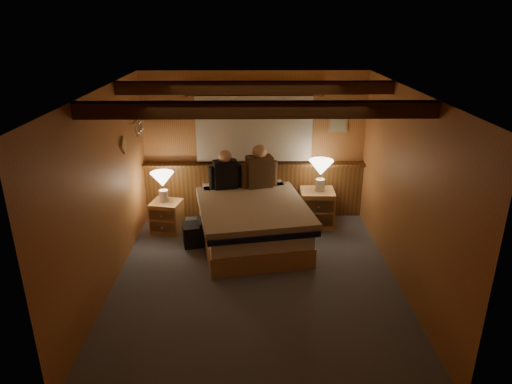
{
  "coord_description": "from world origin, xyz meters",
  "views": [
    {
      "loc": [
        -0.07,
        -5.1,
        3.17
      ],
      "look_at": [
        0.01,
        0.4,
        1.05
      ],
      "focal_mm": 32.0,
      "sensor_mm": 36.0,
      "label": 1
    }
  ],
  "objects_px": {
    "lamp_left": "(162,181)",
    "duffel_bag": "(201,233)",
    "person_right": "(259,169)",
    "nightstand_left": "(167,216)",
    "nightstand_right": "(317,208)",
    "person_left": "(225,172)",
    "bed": "(252,222)",
    "lamp_right": "(321,170)"
  },
  "relations": [
    {
      "from": "nightstand_left",
      "to": "person_left",
      "type": "relative_size",
      "value": 0.81
    },
    {
      "from": "lamp_left",
      "to": "person_right",
      "type": "distance_m",
      "value": 1.51
    },
    {
      "from": "nightstand_right",
      "to": "nightstand_left",
      "type": "bearing_deg",
      "value": -173.46
    },
    {
      "from": "bed",
      "to": "person_right",
      "type": "xyz_separation_m",
      "value": [
        0.12,
        0.64,
        0.6
      ]
    },
    {
      "from": "lamp_left",
      "to": "lamp_right",
      "type": "relative_size",
      "value": 0.93
    },
    {
      "from": "nightstand_left",
      "to": "person_right",
      "type": "relative_size",
      "value": 0.73
    },
    {
      "from": "duffel_bag",
      "to": "lamp_right",
      "type": "bearing_deg",
      "value": 7.09
    },
    {
      "from": "nightstand_right",
      "to": "lamp_left",
      "type": "relative_size",
      "value": 1.26
    },
    {
      "from": "nightstand_left",
      "to": "person_right",
      "type": "height_order",
      "value": "person_right"
    },
    {
      "from": "bed",
      "to": "person_left",
      "type": "xyz_separation_m",
      "value": [
        -0.41,
        0.6,
        0.57
      ]
    },
    {
      "from": "nightstand_right",
      "to": "person_right",
      "type": "relative_size",
      "value": 0.83
    },
    {
      "from": "duffel_bag",
      "to": "person_left",
      "type": "bearing_deg",
      "value": 48.44
    },
    {
      "from": "nightstand_right",
      "to": "person_right",
      "type": "bearing_deg",
      "value": -179.35
    },
    {
      "from": "person_right",
      "to": "duffel_bag",
      "type": "relative_size",
      "value": 1.19
    },
    {
      "from": "bed",
      "to": "lamp_left",
      "type": "distance_m",
      "value": 1.52
    },
    {
      "from": "lamp_left",
      "to": "duffel_bag",
      "type": "xyz_separation_m",
      "value": [
        0.62,
        -0.49,
        -0.65
      ]
    },
    {
      "from": "lamp_left",
      "to": "lamp_right",
      "type": "height_order",
      "value": "lamp_right"
    },
    {
      "from": "nightstand_right",
      "to": "person_left",
      "type": "xyz_separation_m",
      "value": [
        -1.45,
        -0.03,
        0.61
      ]
    },
    {
      "from": "person_right",
      "to": "nightstand_right",
      "type": "bearing_deg",
      "value": -15.95
    },
    {
      "from": "nightstand_right",
      "to": "duffel_bag",
      "type": "distance_m",
      "value": 1.92
    },
    {
      "from": "lamp_left",
      "to": "duffel_bag",
      "type": "height_order",
      "value": "lamp_left"
    },
    {
      "from": "lamp_left",
      "to": "lamp_right",
      "type": "xyz_separation_m",
      "value": [
        2.45,
        0.16,
        0.12
      ]
    },
    {
      "from": "bed",
      "to": "lamp_left",
      "type": "height_order",
      "value": "lamp_left"
    },
    {
      "from": "person_left",
      "to": "duffel_bag",
      "type": "relative_size",
      "value": 1.07
    },
    {
      "from": "person_right",
      "to": "duffel_bag",
      "type": "height_order",
      "value": "person_right"
    },
    {
      "from": "lamp_right",
      "to": "person_right",
      "type": "distance_m",
      "value": 0.96
    },
    {
      "from": "nightstand_left",
      "to": "person_right",
      "type": "xyz_separation_m",
      "value": [
        1.46,
        0.22,
        0.7
      ]
    },
    {
      "from": "duffel_bag",
      "to": "nightstand_left",
      "type": "bearing_deg",
      "value": 129.86
    },
    {
      "from": "nightstand_right",
      "to": "duffel_bag",
      "type": "height_order",
      "value": "nightstand_right"
    },
    {
      "from": "lamp_right",
      "to": "duffel_bag",
      "type": "distance_m",
      "value": 2.1
    },
    {
      "from": "nightstand_left",
      "to": "lamp_right",
      "type": "relative_size",
      "value": 1.03
    },
    {
      "from": "nightstand_left",
      "to": "duffel_bag",
      "type": "distance_m",
      "value": 0.74
    },
    {
      "from": "person_right",
      "to": "nightstand_left",
      "type": "bearing_deg",
      "value": 173.63
    },
    {
      "from": "nightstand_left",
      "to": "person_right",
      "type": "distance_m",
      "value": 1.63
    },
    {
      "from": "bed",
      "to": "duffel_bag",
      "type": "distance_m",
      "value": 0.77
    },
    {
      "from": "nightstand_right",
      "to": "duffel_bag",
      "type": "relative_size",
      "value": 0.99
    },
    {
      "from": "nightstand_left",
      "to": "lamp_left",
      "type": "height_order",
      "value": "lamp_left"
    },
    {
      "from": "person_left",
      "to": "person_right",
      "type": "relative_size",
      "value": 0.9
    },
    {
      "from": "bed",
      "to": "nightstand_left",
      "type": "distance_m",
      "value": 1.4
    },
    {
      "from": "lamp_left",
      "to": "person_left",
      "type": "xyz_separation_m",
      "value": [
        0.96,
        0.13,
        0.09
      ]
    },
    {
      "from": "bed",
      "to": "duffel_bag",
      "type": "relative_size",
      "value": 3.62
    },
    {
      "from": "nightstand_left",
      "to": "lamp_right",
      "type": "distance_m",
      "value": 2.52
    }
  ]
}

